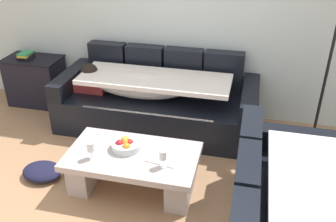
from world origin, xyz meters
TOP-DOWN VIEW (x-y plane):
  - ground_plane at (0.00, 0.00)m, footprint 14.00×14.00m
  - back_wall at (0.00, 2.15)m, footprint 9.00×0.10m
  - couch_along_wall at (-0.09, 1.62)m, footprint 2.31×0.92m
  - coffee_table at (0.02, 0.48)m, footprint 1.20×0.68m
  - fruit_bowl at (-0.06, 0.54)m, footprint 0.28×0.28m
  - wine_glass_near_left at (-0.31, 0.33)m, footprint 0.07×0.07m
  - wine_glass_near_right at (0.34, 0.36)m, footprint 0.07×0.07m
  - open_magazine at (0.31, 0.48)m, footprint 0.31×0.25m
  - side_cabinet at (-1.78, 1.85)m, footprint 0.72×0.44m
  - book_stack_on_cabinet at (-1.86, 1.85)m, footprint 0.17×0.22m
  - floor_lamp at (1.71, 1.72)m, footprint 0.33×0.31m
  - crumpled_garment at (-0.91, 0.41)m, footprint 0.42×0.35m

SIDE VIEW (x-z plane):
  - ground_plane at x=0.00m, z-range 0.00..0.00m
  - crumpled_garment at x=-0.91m, z-range 0.00..0.12m
  - coffee_table at x=0.02m, z-range 0.05..0.43m
  - side_cabinet at x=-1.78m, z-range 0.00..0.64m
  - couch_along_wall at x=-0.09m, z-range -0.11..0.77m
  - open_magazine at x=0.31m, z-range 0.38..0.39m
  - fruit_bowl at x=-0.06m, z-range 0.37..0.47m
  - wine_glass_near_left at x=-0.31m, z-range 0.41..0.58m
  - wine_glass_near_right at x=0.34m, z-range 0.41..0.58m
  - book_stack_on_cabinet at x=-1.86m, z-range 0.64..0.71m
  - floor_lamp at x=1.71m, z-range 0.14..2.09m
  - back_wall at x=0.00m, z-range 0.00..2.70m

